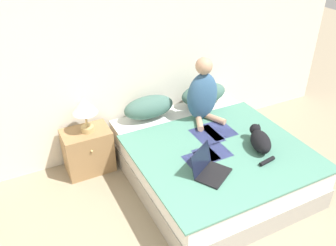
% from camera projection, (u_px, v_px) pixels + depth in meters
% --- Properties ---
extents(wall_back, '(6.17, 0.05, 2.55)m').
position_uv_depth(wall_back, '(120.00, 51.00, 3.95)').
color(wall_back, silver).
rests_on(wall_back, ground_plane).
extents(bed, '(1.74, 1.93, 0.49)m').
position_uv_depth(bed, '(211.00, 161.00, 3.94)').
color(bed, '#9E998E').
rests_on(bed, ground_plane).
extents(pillow_near, '(0.62, 0.30, 0.27)m').
position_uv_depth(pillow_near, '(149.00, 107.00, 4.19)').
color(pillow_near, '#42665B').
rests_on(pillow_near, bed).
extents(pillow_far, '(0.62, 0.30, 0.27)m').
position_uv_depth(pillow_far, '(204.00, 94.00, 4.49)').
color(pillow_far, '#42665B').
rests_on(pillow_far, bed).
extents(person_sitting, '(0.39, 0.38, 0.76)m').
position_uv_depth(person_sitting, '(203.00, 94.00, 4.07)').
color(person_sitting, '#33567A').
rests_on(person_sitting, bed).
extents(cat_tabby, '(0.33, 0.49, 0.19)m').
position_uv_depth(cat_tabby, '(260.00, 140.00, 3.67)').
color(cat_tabby, black).
rests_on(cat_tabby, bed).
extents(laptop_open, '(0.43, 0.42, 0.25)m').
position_uv_depth(laptop_open, '(209.00, 169.00, 3.34)').
color(laptop_open, black).
rests_on(laptop_open, bed).
extents(nightstand, '(0.53, 0.39, 0.52)m').
position_uv_depth(nightstand, '(88.00, 151.00, 4.07)').
color(nightstand, '#937047').
rests_on(nightstand, ground_plane).
extents(table_lamp, '(0.27, 0.27, 0.41)m').
position_uv_depth(table_lamp, '(84.00, 107.00, 3.78)').
color(table_lamp, tan).
rests_on(table_lamp, nightstand).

